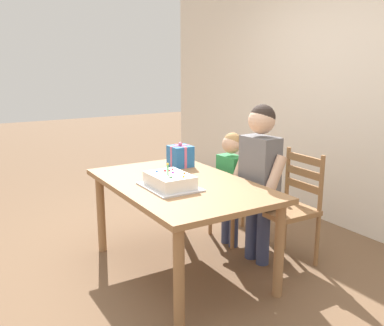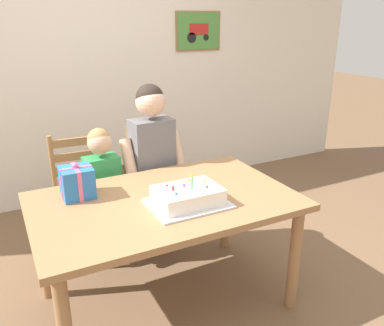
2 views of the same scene
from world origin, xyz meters
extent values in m
plane|color=brown|center=(0.00, 0.00, 0.00)|extent=(20.00, 20.00, 0.00)
cube|color=silver|center=(0.00, 1.89, 1.30)|extent=(6.40, 0.08, 2.60)
cube|color=#9E7047|center=(0.00, 0.00, 0.71)|extent=(1.52, 0.96, 0.04)
cylinder|color=#9E7047|center=(-0.68, -0.40, 0.35)|extent=(0.07, 0.07, 0.69)
cylinder|color=#9E7047|center=(0.68, -0.40, 0.35)|extent=(0.07, 0.07, 0.69)
cylinder|color=#9E7047|center=(-0.68, 0.40, 0.35)|extent=(0.07, 0.07, 0.69)
cylinder|color=#9E7047|center=(0.68, 0.40, 0.35)|extent=(0.07, 0.07, 0.69)
cube|color=silver|center=(0.09, -0.13, 0.74)|extent=(0.44, 0.34, 0.01)
cube|color=white|center=(0.09, -0.13, 0.79)|extent=(0.36, 0.26, 0.09)
cylinder|color=#56C666|center=(0.10, -0.16, 0.87)|extent=(0.01, 0.01, 0.07)
sphere|color=yellow|center=(0.10, -0.16, 0.91)|extent=(0.02, 0.02, 0.02)
sphere|color=red|center=(0.01, -0.10, 0.84)|extent=(0.01, 0.01, 0.01)
sphere|color=green|center=(0.19, -0.18, 0.84)|extent=(0.01, 0.01, 0.01)
sphere|color=yellow|center=(0.22, -0.09, 0.84)|extent=(0.02, 0.02, 0.02)
sphere|color=orange|center=(0.14, -0.04, 0.84)|extent=(0.01, 0.01, 0.01)
sphere|color=red|center=(0.00, -0.13, 0.84)|extent=(0.02, 0.02, 0.02)
sphere|color=purple|center=(0.08, -0.10, 0.84)|extent=(0.02, 0.02, 0.02)
sphere|color=blue|center=(-0.01, -0.19, 0.84)|extent=(0.02, 0.02, 0.02)
sphere|color=red|center=(-0.01, -0.06, 0.84)|extent=(0.01, 0.01, 0.01)
cube|color=#286BB7|center=(-0.44, 0.26, 0.82)|extent=(0.18, 0.18, 0.18)
cube|color=#DB668E|center=(-0.44, 0.26, 0.82)|extent=(0.19, 0.02, 0.19)
cube|color=#DB668E|center=(-0.44, 0.26, 0.82)|extent=(0.02, 0.19, 0.19)
sphere|color=#DB668E|center=(-0.44, 0.26, 0.93)|extent=(0.04, 0.04, 0.04)
cube|color=#996B42|center=(-0.30, 0.80, 0.45)|extent=(0.44, 0.44, 0.04)
cylinder|color=#996B42|center=(-0.12, 0.60, 0.21)|extent=(0.04, 0.04, 0.43)
cylinder|color=#996B42|center=(-0.50, 0.62, 0.21)|extent=(0.04, 0.04, 0.43)
cylinder|color=#996B42|center=(-0.11, 0.98, 0.21)|extent=(0.04, 0.04, 0.43)
cylinder|color=#996B42|center=(-0.48, 1.00, 0.21)|extent=(0.04, 0.04, 0.43)
cylinder|color=#996B42|center=(-0.11, 0.98, 0.70)|extent=(0.04, 0.04, 0.45)
cylinder|color=#996B42|center=(-0.48, 1.00, 0.70)|extent=(0.04, 0.04, 0.45)
cube|color=#996B42|center=(-0.29, 0.99, 0.63)|extent=(0.36, 0.04, 0.06)
cube|color=#996B42|center=(-0.29, 0.99, 0.74)|extent=(0.36, 0.04, 0.06)
cube|color=#996B42|center=(-0.29, 0.99, 0.85)|extent=(0.36, 0.04, 0.06)
cube|color=#996B42|center=(0.30, 0.80, 0.45)|extent=(0.43, 0.43, 0.04)
cylinder|color=#996B42|center=(0.49, 0.61, 0.21)|extent=(0.04, 0.04, 0.43)
cylinder|color=#996B42|center=(0.11, 0.61, 0.21)|extent=(0.04, 0.04, 0.43)
cylinder|color=#996B42|center=(0.50, 0.99, 0.21)|extent=(0.04, 0.04, 0.43)
cylinder|color=#996B42|center=(0.12, 0.99, 0.21)|extent=(0.04, 0.04, 0.43)
cylinder|color=#996B42|center=(0.50, 0.99, 0.70)|extent=(0.04, 0.04, 0.45)
cylinder|color=#996B42|center=(0.12, 0.99, 0.70)|extent=(0.04, 0.04, 0.45)
cube|color=#996B42|center=(0.31, 0.99, 0.63)|extent=(0.36, 0.03, 0.06)
cube|color=#996B42|center=(0.31, 0.99, 0.74)|extent=(0.36, 0.03, 0.06)
cube|color=#996B42|center=(0.31, 0.99, 0.85)|extent=(0.36, 0.03, 0.06)
cylinder|color=#38426B|center=(0.25, 0.64, 0.25)|extent=(0.11, 0.11, 0.49)
cylinder|color=#38426B|center=(0.11, 0.63, 0.25)|extent=(0.11, 0.11, 0.49)
cube|color=slate|center=(0.18, 0.63, 0.77)|extent=(0.31, 0.21, 0.56)
cylinder|color=#E0B293|center=(0.37, 0.61, 0.75)|extent=(0.10, 0.24, 0.37)
cylinder|color=#E0B293|center=(-0.01, 0.58, 0.75)|extent=(0.10, 0.24, 0.37)
sphere|color=#E0B293|center=(0.18, 0.63, 1.18)|extent=(0.21, 0.21, 0.21)
sphere|color=#2D231E|center=(0.18, 0.64, 1.20)|extent=(0.20, 0.20, 0.20)
cylinder|color=#38426B|center=(-0.15, 0.64, 0.19)|extent=(0.08, 0.08, 0.39)
cylinder|color=#38426B|center=(-0.26, 0.63, 0.19)|extent=(0.08, 0.08, 0.39)
cube|color=#2D934C|center=(-0.20, 0.63, 0.61)|extent=(0.25, 0.16, 0.44)
cylinder|color=tan|center=(-0.05, 0.61, 0.59)|extent=(0.08, 0.19, 0.29)
cylinder|color=tan|center=(-0.35, 0.59, 0.59)|extent=(0.08, 0.19, 0.29)
sphere|color=tan|center=(-0.20, 0.63, 0.93)|extent=(0.17, 0.17, 0.17)
sphere|color=#A87F4C|center=(-0.21, 0.64, 0.95)|extent=(0.16, 0.16, 0.16)
camera|label=1|loc=(2.70, -1.54, 1.61)|focal=39.75mm
camera|label=2|loc=(-0.82, -1.96, 1.73)|focal=37.14mm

